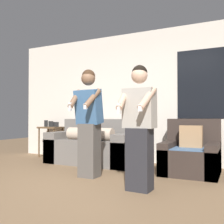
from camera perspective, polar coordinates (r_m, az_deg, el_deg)
ground_plane at (r=3.19m, az=-8.43°, el=-17.94°), size 14.00×14.00×0.00m
wall_back at (r=5.44m, az=7.64°, el=3.38°), size 6.34×0.07×2.70m
couch at (r=5.39m, az=-3.93°, el=-7.55°), size 1.79×0.94×0.88m
armchair at (r=4.55m, az=16.81°, el=-8.98°), size 0.88×0.88×0.90m
side_table at (r=6.31m, az=-13.17°, el=-4.19°), size 0.51×0.40×0.85m
person_left at (r=4.07m, az=-5.09°, el=-2.09°), size 0.45×0.49×1.66m
person_right at (r=3.34m, az=5.97°, el=-3.18°), size 0.46×0.47×1.59m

